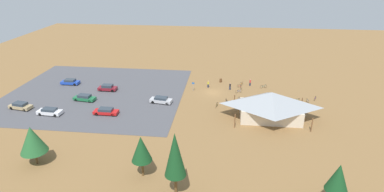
{
  "coord_description": "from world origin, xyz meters",
  "views": [
    {
      "loc": [
        -2.87,
        67.13,
        27.62
      ],
      "look_at": [
        4.18,
        5.27,
        1.2
      ],
      "focal_mm": 29.7,
      "sensor_mm": 36.0,
      "label": 1
    }
  ],
  "objects_px": {
    "trash_bin": "(221,80)",
    "car_white_aisle_side": "(50,111)",
    "pine_far_east": "(338,178)",
    "car_red_near_entry": "(106,111)",
    "bicycle_black_by_bin": "(227,101)",
    "car_maroon_inner_stall": "(108,88)",
    "pine_east": "(141,149)",
    "bicycle_yellow_front_row": "(217,105)",
    "car_silver_far_end": "(161,100)",
    "pine_center": "(32,139)",
    "bicycle_blue_yard_front": "(239,91)",
    "bicycle_teal_back_row": "(263,87)",
    "bicycle_silver_edge_north": "(308,101)",
    "car_blue_end_stall": "(70,82)",
    "pine_far_west": "(175,155)",
    "car_tan_by_curb": "(20,106)",
    "lot_sign": "(193,85)",
    "bicycle_green_yard_center": "(297,100)",
    "visitor_by_pavilion": "(230,86)",
    "bicycle_white_yard_right": "(239,99)",
    "bicycle_purple_yard_left": "(315,98)",
    "bike_pavilion": "(271,104)",
    "car_green_second_row": "(85,98)",
    "bicycle_orange_mid_cluster": "(242,84)",
    "visitor_at_bikes": "(250,82)",
    "visitor_near_lot": "(208,84)",
    "bicycle_red_near_sign": "(240,86)"
  },
  "relations": [
    {
      "from": "trash_bin",
      "to": "car_white_aisle_side",
      "type": "height_order",
      "value": "car_white_aisle_side"
    },
    {
      "from": "pine_far_east",
      "to": "car_red_near_entry",
      "type": "bearing_deg",
      "value": -30.02
    },
    {
      "from": "bicycle_black_by_bin",
      "to": "car_maroon_inner_stall",
      "type": "bearing_deg",
      "value": -7.74
    },
    {
      "from": "bicycle_black_by_bin",
      "to": "car_white_aisle_side",
      "type": "xyz_separation_m",
      "value": [
        34.2,
        9.69,
        0.35
      ]
    },
    {
      "from": "pine_east",
      "to": "car_maroon_inner_stall",
      "type": "relative_size",
      "value": 1.47
    },
    {
      "from": "bicycle_yellow_front_row",
      "to": "car_silver_far_end",
      "type": "distance_m",
      "value": 11.78
    },
    {
      "from": "pine_center",
      "to": "bicycle_blue_yard_front",
      "type": "distance_m",
      "value": 43.64
    },
    {
      "from": "bicycle_teal_back_row",
      "to": "bicycle_silver_edge_north",
      "type": "xyz_separation_m",
      "value": [
        -8.48,
        7.61,
        0.0
      ]
    },
    {
      "from": "car_blue_end_stall",
      "to": "pine_far_west",
      "type": "bearing_deg",
      "value": 131.43
    },
    {
      "from": "bicycle_silver_edge_north",
      "to": "car_tan_by_curb",
      "type": "distance_m",
      "value": 59.3
    },
    {
      "from": "lot_sign",
      "to": "bicycle_green_yard_center",
      "type": "bearing_deg",
      "value": 171.22
    },
    {
      "from": "pine_east",
      "to": "visitor_by_pavilion",
      "type": "xyz_separation_m",
      "value": [
        -11.95,
        -33.88,
        -3.47
      ]
    },
    {
      "from": "bicycle_silver_edge_north",
      "to": "bicycle_blue_yard_front",
      "type": "bearing_deg",
      "value": -15.58
    },
    {
      "from": "bicycle_white_yard_right",
      "to": "pine_far_west",
      "type": "bearing_deg",
      "value": 74.28
    },
    {
      "from": "car_white_aisle_side",
      "to": "visitor_by_pavilion",
      "type": "distance_m",
      "value": 38.92
    },
    {
      "from": "pine_far_east",
      "to": "bicycle_green_yard_center",
      "type": "xyz_separation_m",
      "value": [
        -1.71,
        -31.8,
        -3.84
      ]
    },
    {
      "from": "pine_far_east",
      "to": "bicycle_silver_edge_north",
      "type": "xyz_separation_m",
      "value": [
        -3.72,
        -31.42,
        -3.8
      ]
    },
    {
      "from": "lot_sign",
      "to": "car_tan_by_curb",
      "type": "xyz_separation_m",
      "value": [
        33.67,
        13.72,
        -0.67
      ]
    },
    {
      "from": "pine_center",
      "to": "bicycle_purple_yard_left",
      "type": "distance_m",
      "value": 55.1
    },
    {
      "from": "bike_pavilion",
      "to": "car_green_second_row",
      "type": "xyz_separation_m",
      "value": [
        38.58,
        -3.92,
        -2.3
      ]
    },
    {
      "from": "trash_bin",
      "to": "car_tan_by_curb",
      "type": "distance_m",
      "value": 44.68
    },
    {
      "from": "car_maroon_inner_stall",
      "to": "bicycle_purple_yard_left",
      "type": "bearing_deg",
      "value": -179.93
    },
    {
      "from": "bike_pavilion",
      "to": "bicycle_orange_mid_cluster",
      "type": "relative_size",
      "value": 8.49
    },
    {
      "from": "pine_center",
      "to": "bicycle_orange_mid_cluster",
      "type": "relative_size",
      "value": 3.77
    },
    {
      "from": "bicycle_orange_mid_cluster",
      "to": "car_white_aisle_side",
      "type": "relative_size",
      "value": 0.34
    },
    {
      "from": "visitor_at_bikes",
      "to": "bicycle_yellow_front_row",
      "type": "bearing_deg",
      "value": 60.17
    },
    {
      "from": "bike_pavilion",
      "to": "car_tan_by_curb",
      "type": "height_order",
      "value": "bike_pavilion"
    },
    {
      "from": "car_silver_far_end",
      "to": "visitor_by_pavilion",
      "type": "relative_size",
      "value": 2.87
    },
    {
      "from": "bicycle_silver_edge_north",
      "to": "car_white_aisle_side",
      "type": "height_order",
      "value": "car_white_aisle_side"
    },
    {
      "from": "car_tan_by_curb",
      "to": "car_silver_far_end",
      "type": "xyz_separation_m",
      "value": [
        -27.68,
        -6.15,
        -0.02
      ]
    },
    {
      "from": "lot_sign",
      "to": "bicycle_purple_yard_left",
      "type": "relative_size",
      "value": 1.44
    },
    {
      "from": "pine_far_west",
      "to": "visitor_near_lot",
      "type": "bearing_deg",
      "value": -92.44
    },
    {
      "from": "bicycle_red_near_sign",
      "to": "car_white_aisle_side",
      "type": "xyz_separation_m",
      "value": [
        37.13,
        18.75,
        0.37
      ]
    },
    {
      "from": "pine_east",
      "to": "pine_far_west",
      "type": "bearing_deg",
      "value": 148.22
    },
    {
      "from": "bicycle_red_near_sign",
      "to": "car_silver_far_end",
      "type": "bearing_deg",
      "value": 32.91
    },
    {
      "from": "car_silver_far_end",
      "to": "visitor_at_bikes",
      "type": "height_order",
      "value": "visitor_at_bikes"
    },
    {
      "from": "bicycle_silver_edge_north",
      "to": "visitor_at_bikes",
      "type": "bearing_deg",
      "value": -37.12
    },
    {
      "from": "pine_far_west",
      "to": "bicycle_blue_yard_front",
      "type": "bearing_deg",
      "value": -103.96
    },
    {
      "from": "pine_center",
      "to": "car_blue_end_stall",
      "type": "xyz_separation_m",
      "value": [
        10.3,
        -31.8,
        -3.37
      ]
    },
    {
      "from": "bicycle_purple_yard_left",
      "to": "visitor_near_lot",
      "type": "relative_size",
      "value": 0.9
    },
    {
      "from": "bicycle_green_yard_center",
      "to": "car_green_second_row",
      "type": "bearing_deg",
      "value": 5.96
    },
    {
      "from": "bike_pavilion",
      "to": "bicycle_purple_yard_left",
      "type": "xyz_separation_m",
      "value": [
        -10.8,
        -10.14,
        -2.69
      ]
    },
    {
      "from": "bicycle_green_yard_center",
      "to": "visitor_near_lot",
      "type": "relative_size",
      "value": 0.74
    },
    {
      "from": "car_maroon_inner_stall",
      "to": "visitor_at_bikes",
      "type": "height_order",
      "value": "visitor_at_bikes"
    },
    {
      "from": "bicycle_teal_back_row",
      "to": "car_tan_by_curb",
      "type": "bearing_deg",
      "value": 19.22
    },
    {
      "from": "visitor_at_bikes",
      "to": "car_white_aisle_side",
      "type": "bearing_deg",
      "value": 27.2
    },
    {
      "from": "pine_center",
      "to": "bicycle_white_yard_right",
      "type": "relative_size",
      "value": 3.65
    },
    {
      "from": "bicycle_yellow_front_row",
      "to": "car_red_near_entry",
      "type": "height_order",
      "value": "car_red_near_entry"
    },
    {
      "from": "bicycle_silver_edge_north",
      "to": "car_silver_far_end",
      "type": "bearing_deg",
      "value": 6.79
    },
    {
      "from": "bike_pavilion",
      "to": "car_red_near_entry",
      "type": "xyz_separation_m",
      "value": [
        31.63,
        1.93,
        -2.34
      ]
    }
  ]
}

